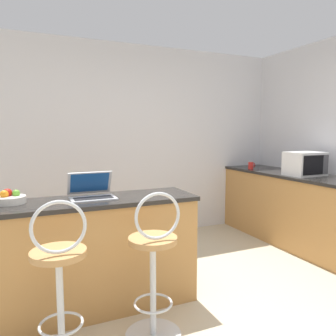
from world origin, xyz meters
TOP-DOWN VIEW (x-y plane):
  - wall_back at (0.00, 2.49)m, footprint 12.00×0.06m
  - breakfast_bar at (-0.73, 0.80)m, footprint 1.70×0.51m
  - counter_right at (1.98, 0.98)m, footprint 0.67×2.99m
  - bar_stool_near at (-1.04, 0.24)m, footprint 0.40×0.40m
  - bar_stool_far at (-0.42, 0.24)m, footprint 0.40×0.40m
  - laptop at (-0.72, 0.87)m, footprint 0.36×0.29m
  - microwave at (1.94, 1.17)m, footprint 0.44×0.33m
  - mug_red at (1.77, 1.99)m, footprint 0.09×0.07m
  - mug_blue at (2.12, 1.63)m, footprint 0.10×0.09m
  - fruit_bowl at (-1.32, 0.89)m, footprint 0.22×0.22m

SIDE VIEW (x-z plane):
  - counter_right at x=1.98m, z-range 0.00..0.92m
  - breakfast_bar at x=-0.73m, z-range 0.00..0.92m
  - bar_stool_near at x=-1.04m, z-range -0.02..1.04m
  - bar_stool_far at x=-0.42m, z-range -0.02..1.04m
  - fruit_bowl at x=-1.32m, z-range 0.90..1.01m
  - mug_blue at x=2.12m, z-range 0.91..1.01m
  - mug_red at x=1.77m, z-range 0.92..1.02m
  - laptop at x=-0.72m, z-range 0.86..1.07m
  - microwave at x=1.94m, z-range 0.91..1.20m
  - wall_back at x=0.00m, z-range 0.00..2.60m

